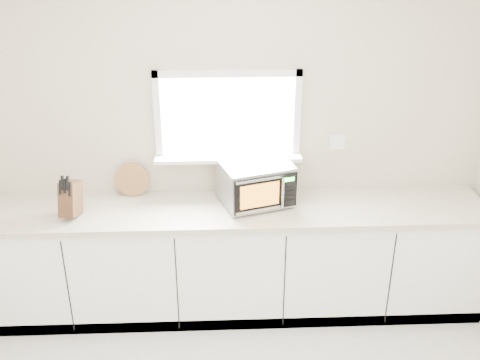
{
  "coord_description": "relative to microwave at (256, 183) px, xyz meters",
  "views": [
    {
      "loc": [
        -0.08,
        -2.04,
        2.9
      ],
      "look_at": [
        0.07,
        1.55,
        1.22
      ],
      "focal_mm": 42.0,
      "sensor_mm": 36.0,
      "label": 1
    }
  ],
  "objects": [
    {
      "name": "back_wall",
      "position": [
        -0.21,
        0.24,
        0.27
      ],
      "size": [
        4.0,
        0.17,
        2.7
      ],
      "color": "#BDB296",
      "rests_on": "ground"
    },
    {
      "name": "cabinets",
      "position": [
        -0.21,
        -0.06,
        -0.65
      ],
      "size": [
        3.92,
        0.6,
        0.88
      ],
      "primitive_type": "cube",
      "color": "white",
      "rests_on": "ground"
    },
    {
      "name": "countertop",
      "position": [
        -0.21,
        -0.07,
        -0.19
      ],
      "size": [
        3.92,
        0.64,
        0.04
      ],
      "primitive_type": "cube",
      "color": "beige",
      "rests_on": "cabinets"
    },
    {
      "name": "microwave",
      "position": [
        0.0,
        0.0,
        0.0
      ],
      "size": [
        0.6,
        0.53,
        0.33
      ],
      "rotation": [
        0.0,
        0.0,
        0.31
      ],
      "color": "black",
      "rests_on": "countertop"
    },
    {
      "name": "knife_block",
      "position": [
        -1.36,
        -0.15,
        -0.02
      ],
      "size": [
        0.15,
        0.26,
        0.35
      ],
      "rotation": [
        0.0,
        0.0,
        -0.17
      ],
      "color": "#4C321B",
      "rests_on": "countertop"
    },
    {
      "name": "cutting_board",
      "position": [
        -0.96,
        0.18,
        -0.04
      ],
      "size": [
        0.27,
        0.06,
        0.26
      ],
      "primitive_type": "cylinder",
      "rotation": [
        1.4,
        0.0,
        0.0
      ],
      "color": "#9C653C",
      "rests_on": "countertop"
    },
    {
      "name": "coffee_grinder",
      "position": [
        -0.03,
        0.04,
        -0.08
      ],
      "size": [
        0.13,
        0.13,
        0.19
      ],
      "rotation": [
        0.0,
        0.0,
        0.23
      ],
      "color": "#A7A9AF",
      "rests_on": "countertop"
    }
  ]
}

